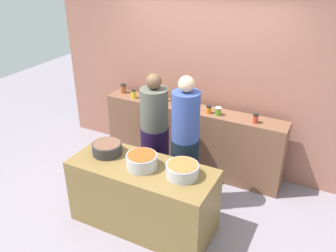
% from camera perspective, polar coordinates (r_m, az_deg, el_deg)
% --- Properties ---
extents(ground, '(12.00, 12.00, 0.00)m').
position_cam_1_polar(ground, '(4.78, -1.97, -13.02)').
color(ground, gray).
extents(storefront_wall, '(4.80, 0.12, 3.00)m').
position_cam_1_polar(storefront_wall, '(5.22, 5.60, 9.32)').
color(storefront_wall, '#9E6453').
rests_on(storefront_wall, ground).
extents(display_shelf, '(2.70, 0.36, 1.00)m').
position_cam_1_polar(display_shelf, '(5.31, 3.70, -2.02)').
color(display_shelf, brown).
rests_on(display_shelf, ground).
extents(prep_table, '(1.70, 0.70, 0.83)m').
position_cam_1_polar(prep_table, '(4.32, -4.02, -11.06)').
color(prep_table, brown).
rests_on(prep_table, ground).
extents(preserve_jar_0, '(0.09, 0.09, 0.14)m').
position_cam_1_polar(preserve_jar_0, '(5.63, -7.12, 5.95)').
color(preserve_jar_0, '#984925').
rests_on(preserve_jar_0, display_shelf).
extents(preserve_jar_1, '(0.08, 0.08, 0.13)m').
position_cam_1_polar(preserve_jar_1, '(5.41, -5.51, 5.09)').
color(preserve_jar_1, gold).
rests_on(preserve_jar_1, display_shelf).
extents(preserve_jar_2, '(0.07, 0.07, 0.11)m').
position_cam_1_polar(preserve_jar_2, '(5.35, -2.52, 4.81)').
color(preserve_jar_2, '#315C37').
rests_on(preserve_jar_2, display_shelf).
extents(preserve_jar_3, '(0.07, 0.07, 0.15)m').
position_cam_1_polar(preserve_jar_3, '(5.28, -0.73, 4.77)').
color(preserve_jar_3, gold).
rests_on(preserve_jar_3, display_shelf).
extents(preserve_jar_4, '(0.08, 0.08, 0.10)m').
position_cam_1_polar(preserve_jar_4, '(5.15, 0.87, 3.88)').
color(preserve_jar_4, '#205C30').
rests_on(preserve_jar_4, display_shelf).
extents(preserve_jar_5, '(0.07, 0.07, 0.13)m').
position_cam_1_polar(preserve_jar_5, '(5.12, 2.27, 3.95)').
color(preserve_jar_5, orange).
rests_on(preserve_jar_5, display_shelf).
extents(preserve_jar_6, '(0.07, 0.07, 0.11)m').
position_cam_1_polar(preserve_jar_6, '(5.13, 3.98, 3.74)').
color(preserve_jar_6, brown).
rests_on(preserve_jar_6, display_shelf).
extents(preserve_jar_7, '(0.07, 0.07, 0.11)m').
position_cam_1_polar(preserve_jar_7, '(4.93, 6.53, 2.63)').
color(preserve_jar_7, orange).
rests_on(preserve_jar_7, display_shelf).
extents(preserve_jar_8, '(0.09, 0.09, 0.11)m').
position_cam_1_polar(preserve_jar_8, '(4.89, 8.00, 2.35)').
color(preserve_jar_8, olive).
rests_on(preserve_jar_8, display_shelf).
extents(preserve_jar_9, '(0.07, 0.07, 0.12)m').
position_cam_1_polar(preserve_jar_9, '(4.76, 13.79, 1.17)').
color(preserve_jar_9, '#B93923').
rests_on(preserve_jar_9, display_shelf).
extents(cooking_pot_left, '(0.36, 0.36, 0.14)m').
position_cam_1_polar(cooking_pot_left, '(4.33, -9.68, -3.54)').
color(cooking_pot_left, '#2D2D2D').
rests_on(cooking_pot_left, prep_table).
extents(cooking_pot_center, '(0.35, 0.35, 0.17)m').
position_cam_1_polar(cooking_pot_center, '(4.02, -4.22, -5.59)').
color(cooking_pot_center, '#B7B7BC').
rests_on(cooking_pot_center, prep_table).
extents(cooking_pot_right, '(0.36, 0.36, 0.15)m').
position_cam_1_polar(cooking_pot_right, '(3.87, 2.30, -7.06)').
color(cooking_pot_right, '#B7B7BC').
rests_on(cooking_pot_right, prep_table).
extents(cook_with_tongs, '(0.38, 0.38, 1.64)m').
position_cam_1_polar(cook_with_tongs, '(4.84, -2.13, -1.87)').
color(cook_with_tongs, '#1D0F32').
rests_on(cook_with_tongs, ground).
extents(cook_in_cap, '(0.35, 0.35, 1.78)m').
position_cam_1_polar(cook_in_cap, '(4.39, 2.70, -4.04)').
color(cook_in_cap, black).
rests_on(cook_in_cap, ground).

